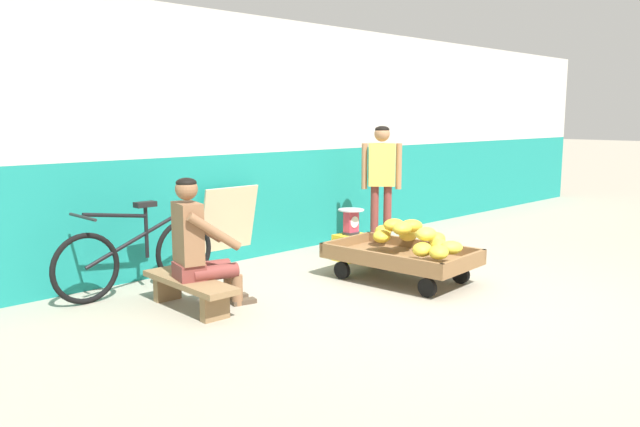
{
  "coord_description": "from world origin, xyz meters",
  "views": [
    {
      "loc": [
        -4.58,
        -3.06,
        1.65
      ],
      "look_at": [
        -0.52,
        1.06,
        0.75
      ],
      "focal_mm": 35.3,
      "sensor_mm": 36.0,
      "label": 1
    }
  ],
  "objects_px": {
    "bicycle_near_left": "(137,256)",
    "customer_adult": "(382,173)",
    "vendor_seated": "(198,244)",
    "banana_cart": "(401,258)",
    "low_bench": "(190,287)",
    "shopping_bag": "(391,254)",
    "plastic_crate": "(351,247)",
    "weighing_scale": "(351,221)",
    "sign_board": "(228,226)"
  },
  "relations": [
    {
      "from": "low_bench",
      "to": "weighing_scale",
      "type": "bearing_deg",
      "value": 7.38
    },
    {
      "from": "vendor_seated",
      "to": "plastic_crate",
      "type": "relative_size",
      "value": 3.17
    },
    {
      "from": "vendor_seated",
      "to": "sign_board",
      "type": "bearing_deg",
      "value": 44.78
    },
    {
      "from": "low_bench",
      "to": "shopping_bag",
      "type": "height_order",
      "value": "low_bench"
    },
    {
      "from": "plastic_crate",
      "to": "customer_adult",
      "type": "xyz_separation_m",
      "value": [
        0.69,
        0.13,
        0.8
      ]
    },
    {
      "from": "bicycle_near_left",
      "to": "customer_adult",
      "type": "bearing_deg",
      "value": -6.49
    },
    {
      "from": "low_bench",
      "to": "vendor_seated",
      "type": "height_order",
      "value": "vendor_seated"
    },
    {
      "from": "banana_cart",
      "to": "bicycle_near_left",
      "type": "relative_size",
      "value": 0.9
    },
    {
      "from": "banana_cart",
      "to": "weighing_scale",
      "type": "xyz_separation_m",
      "value": [
        0.34,
        1.0,
        0.21
      ]
    },
    {
      "from": "sign_board",
      "to": "customer_adult",
      "type": "relative_size",
      "value": 0.58
    },
    {
      "from": "low_bench",
      "to": "shopping_bag",
      "type": "bearing_deg",
      "value": -3.56
    },
    {
      "from": "vendor_seated",
      "to": "plastic_crate",
      "type": "distance_m",
      "value": 2.36
    },
    {
      "from": "weighing_scale",
      "to": "banana_cart",
      "type": "bearing_deg",
      "value": -109.06
    },
    {
      "from": "customer_adult",
      "to": "bicycle_near_left",
      "type": "bearing_deg",
      "value": 173.51
    },
    {
      "from": "banana_cart",
      "to": "shopping_bag",
      "type": "height_order",
      "value": "banana_cart"
    },
    {
      "from": "banana_cart",
      "to": "shopping_bag",
      "type": "bearing_deg",
      "value": 46.69
    },
    {
      "from": "plastic_crate",
      "to": "sign_board",
      "type": "distance_m",
      "value": 1.43
    },
    {
      "from": "vendor_seated",
      "to": "sign_board",
      "type": "distance_m",
      "value": 1.63
    },
    {
      "from": "plastic_crate",
      "to": "shopping_bag",
      "type": "height_order",
      "value": "plastic_crate"
    },
    {
      "from": "plastic_crate",
      "to": "shopping_bag",
      "type": "bearing_deg",
      "value": -71.56
    },
    {
      "from": "low_bench",
      "to": "customer_adult",
      "type": "height_order",
      "value": "customer_adult"
    },
    {
      "from": "vendor_seated",
      "to": "weighing_scale",
      "type": "xyz_separation_m",
      "value": [
        2.29,
        0.33,
        -0.11
      ]
    },
    {
      "from": "banana_cart",
      "to": "customer_adult",
      "type": "bearing_deg",
      "value": 47.54
    },
    {
      "from": "low_bench",
      "to": "customer_adult",
      "type": "bearing_deg",
      "value": 8.14
    },
    {
      "from": "shopping_bag",
      "to": "vendor_seated",
      "type": "bearing_deg",
      "value": 176.8
    },
    {
      "from": "vendor_seated",
      "to": "weighing_scale",
      "type": "relative_size",
      "value": 3.8
    },
    {
      "from": "sign_board",
      "to": "vendor_seated",
      "type": "bearing_deg",
      "value": -135.22
    },
    {
      "from": "low_bench",
      "to": "bicycle_near_left",
      "type": "relative_size",
      "value": 0.67
    },
    {
      "from": "low_bench",
      "to": "plastic_crate",
      "type": "relative_size",
      "value": 3.08
    },
    {
      "from": "plastic_crate",
      "to": "customer_adult",
      "type": "distance_m",
      "value": 1.06
    },
    {
      "from": "low_bench",
      "to": "sign_board",
      "type": "xyz_separation_m",
      "value": [
        1.24,
        1.13,
        0.24
      ]
    },
    {
      "from": "vendor_seated",
      "to": "bicycle_near_left",
      "type": "height_order",
      "value": "vendor_seated"
    },
    {
      "from": "banana_cart",
      "to": "sign_board",
      "type": "distance_m",
      "value": 1.99
    },
    {
      "from": "low_bench",
      "to": "vendor_seated",
      "type": "distance_m",
      "value": 0.38
    },
    {
      "from": "weighing_scale",
      "to": "plastic_crate",
      "type": "bearing_deg",
      "value": 90.0
    },
    {
      "from": "banana_cart",
      "to": "plastic_crate",
      "type": "xyz_separation_m",
      "value": [
        0.34,
        1.0,
        -0.09
      ]
    },
    {
      "from": "weighing_scale",
      "to": "sign_board",
      "type": "distance_m",
      "value": 1.4
    },
    {
      "from": "vendor_seated",
      "to": "banana_cart",
      "type": "bearing_deg",
      "value": -18.88
    },
    {
      "from": "customer_adult",
      "to": "shopping_bag",
      "type": "height_order",
      "value": "customer_adult"
    },
    {
      "from": "plastic_crate",
      "to": "customer_adult",
      "type": "height_order",
      "value": "customer_adult"
    },
    {
      "from": "sign_board",
      "to": "shopping_bag",
      "type": "relative_size",
      "value": 3.68
    },
    {
      "from": "banana_cart",
      "to": "low_bench",
      "type": "bearing_deg",
      "value": 161.33
    },
    {
      "from": "low_bench",
      "to": "customer_adult",
      "type": "relative_size",
      "value": 0.72
    },
    {
      "from": "banana_cart",
      "to": "plastic_crate",
      "type": "relative_size",
      "value": 4.17
    },
    {
      "from": "banana_cart",
      "to": "bicycle_near_left",
      "type": "xyz_separation_m",
      "value": [
        -2.09,
        1.48,
        0.11
      ]
    },
    {
      "from": "banana_cart",
      "to": "weighing_scale",
      "type": "height_order",
      "value": "weighing_scale"
    },
    {
      "from": "vendor_seated",
      "to": "weighing_scale",
      "type": "bearing_deg",
      "value": 8.16
    },
    {
      "from": "vendor_seated",
      "to": "bicycle_near_left",
      "type": "xyz_separation_m",
      "value": [
        -0.14,
        0.81,
        -0.21
      ]
    },
    {
      "from": "vendor_seated",
      "to": "sign_board",
      "type": "height_order",
      "value": "vendor_seated"
    },
    {
      "from": "low_bench",
      "to": "vendor_seated",
      "type": "xyz_separation_m",
      "value": [
        0.09,
        -0.02,
        0.37
      ]
    }
  ]
}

